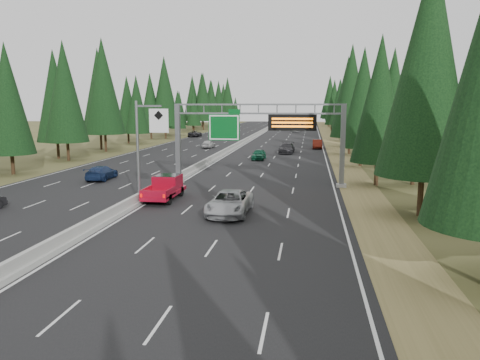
% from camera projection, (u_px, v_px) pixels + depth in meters
% --- Properties ---
extents(road, '(32.00, 260.00, 0.08)m').
position_uv_depth(road, '(241.00, 145.00, 90.51)').
color(road, black).
rests_on(road, ground).
extents(shoulder_right, '(3.60, 260.00, 0.06)m').
position_uv_depth(shoulder_right, '(335.00, 146.00, 87.91)').
color(shoulder_right, olive).
rests_on(shoulder_right, ground).
extents(shoulder_left, '(3.60, 260.00, 0.06)m').
position_uv_depth(shoulder_left, '(153.00, 144.00, 93.11)').
color(shoulder_left, '#42431F').
rests_on(shoulder_left, ground).
extents(median_barrier, '(0.70, 260.00, 0.85)m').
position_uv_depth(median_barrier, '(241.00, 143.00, 90.45)').
color(median_barrier, gray).
rests_on(median_barrier, road).
extents(sign_gantry, '(16.75, 0.98, 7.80)m').
position_uv_depth(sign_gantry, '(265.00, 131.00, 44.32)').
color(sign_gantry, slate).
rests_on(sign_gantry, road).
extents(hov_sign_pole, '(2.80, 0.50, 8.00)m').
position_uv_depth(hov_sign_pole, '(145.00, 145.00, 35.95)').
color(hov_sign_pole, slate).
rests_on(hov_sign_pole, road).
extents(tree_row_right, '(11.72, 241.53, 18.54)m').
position_uv_depth(tree_row_right, '(366.00, 95.00, 75.76)').
color(tree_row_right, black).
rests_on(tree_row_right, ground).
extents(tree_row_left, '(11.50, 242.68, 18.72)m').
position_uv_depth(tree_row_left, '(122.00, 96.00, 87.71)').
color(tree_row_left, black).
rests_on(tree_row_left, ground).
extents(silver_minivan, '(2.88, 6.03, 1.66)m').
position_uv_depth(silver_minivan, '(230.00, 203.00, 33.11)').
color(silver_minivan, '#A6A8AB').
rests_on(silver_minivan, road).
extents(red_pickup, '(2.11, 5.91, 1.92)m').
position_uv_depth(red_pickup, '(166.00, 186.00, 38.57)').
color(red_pickup, black).
rests_on(red_pickup, road).
extents(car_ahead_green, '(1.83, 4.38, 1.48)m').
position_uv_depth(car_ahead_green, '(259.00, 154.00, 66.27)').
color(car_ahead_green, '#145A3B').
rests_on(car_ahead_green, road).
extents(car_ahead_dkred, '(1.69, 4.80, 1.58)m').
position_uv_depth(car_ahead_dkred, '(317.00, 144.00, 82.95)').
color(car_ahead_dkred, '#62190E').
rests_on(car_ahead_dkred, road).
extents(car_ahead_dkgrey, '(2.56, 5.70, 1.62)m').
position_uv_depth(car_ahead_dkgrey, '(287.00, 148.00, 74.84)').
color(car_ahead_dkgrey, black).
rests_on(car_ahead_dkgrey, road).
extents(car_ahead_white, '(2.79, 5.29, 1.42)m').
position_uv_depth(car_ahead_white, '(296.00, 129.00, 134.10)').
color(car_ahead_white, silver).
rests_on(car_ahead_white, road).
extents(car_ahead_far, '(1.90, 4.17, 1.39)m').
position_uv_depth(car_ahead_far, '(287.00, 128.00, 141.72)').
color(car_ahead_far, black).
rests_on(car_ahead_far, road).
extents(car_onc_blue, '(2.34, 5.16, 1.46)m').
position_uv_depth(car_onc_blue, '(102.00, 173.00, 48.47)').
color(car_onc_blue, navy).
rests_on(car_onc_blue, road).
extents(car_onc_white, '(1.94, 4.35, 1.45)m').
position_uv_depth(car_onc_white, '(209.00, 144.00, 84.25)').
color(car_onc_white, '#B3B3B3').
rests_on(car_onc_white, road).
extents(car_onc_far, '(2.54, 5.38, 1.49)m').
position_uv_depth(car_onc_far, '(195.00, 134.00, 113.51)').
color(car_onc_far, black).
rests_on(car_onc_far, road).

